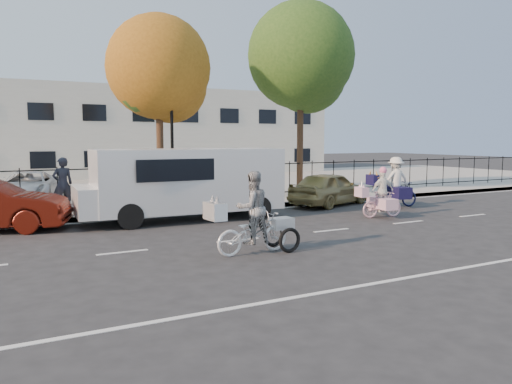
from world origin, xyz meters
TOP-DOWN VIEW (x-y plane):
  - ground at (0.00, 0.00)m, footprint 120.00×120.00m
  - road_markings at (0.00, 0.00)m, footprint 60.00×9.52m
  - curb at (0.00, 5.05)m, footprint 60.00×0.10m
  - sidewalk at (0.00, 6.10)m, footprint 60.00×2.20m
  - parking_lot at (0.00, 15.00)m, footprint 60.00×15.60m
  - iron_fence at (0.00, 7.20)m, footprint 58.00×0.06m
  - building at (0.00, 25.00)m, footprint 34.00×10.00m
  - lamppost at (0.50, 6.80)m, footprint 0.36×0.36m
  - street_sign at (-1.85, 6.80)m, footprint 0.85×0.06m
  - zebra_trike at (-0.35, -1.51)m, footprint 2.23×0.86m
  - unicorn_bike at (5.91, 1.16)m, footprint 1.73×1.22m
  - bull_bike at (8.11, 2.88)m, footprint 2.15×1.49m
  - white_van at (-0.09, 3.80)m, footprint 6.60×2.47m
  - gold_sedan at (6.21, 4.50)m, footprint 4.25×2.88m
  - pedestrian at (-3.48, 6.80)m, footprint 0.72×0.52m
  - lot_car_b at (-4.39, 10.21)m, footprint 2.91×4.63m
  - lot_car_c at (0.51, 11.30)m, footprint 1.73×3.86m
  - tree_mid at (0.46, 7.83)m, footprint 4.07×4.07m
  - tree_east at (6.74, 7.36)m, footprint 4.70×4.70m

SIDE VIEW (x-z plane):
  - ground at x=0.00m, z-range 0.00..0.00m
  - road_markings at x=0.00m, z-range 0.00..0.01m
  - curb at x=0.00m, z-range 0.00..0.15m
  - sidewalk at x=0.00m, z-range 0.00..0.15m
  - parking_lot at x=0.00m, z-range 0.00..0.15m
  - unicorn_bike at x=5.91m, z-range -0.22..1.49m
  - gold_sedan at x=6.21m, z-range 0.00..1.35m
  - zebra_trike at x=-0.35m, z-range -0.22..1.69m
  - lot_car_b at x=-4.39m, z-range 0.15..1.34m
  - lot_car_c at x=0.51m, z-range 0.15..1.38m
  - bull_bike at x=8.11m, z-range -0.20..1.75m
  - iron_fence at x=0.00m, z-range 0.15..1.65m
  - pedestrian at x=-3.48m, z-range 0.15..2.01m
  - white_van at x=-0.09m, z-range 0.12..2.44m
  - street_sign at x=-1.85m, z-range 0.52..2.32m
  - building at x=0.00m, z-range 0.00..6.00m
  - lamppost at x=0.50m, z-range 0.95..5.28m
  - tree_mid at x=0.46m, z-range 1.49..8.96m
  - tree_east at x=6.74m, z-range 1.73..10.35m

